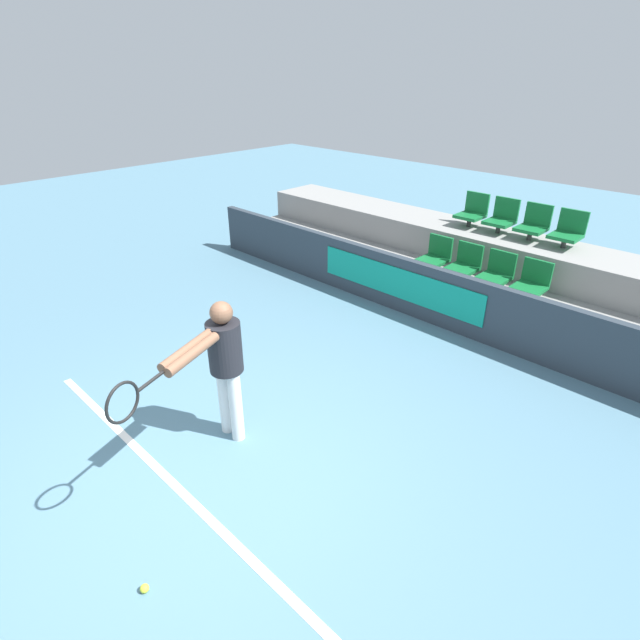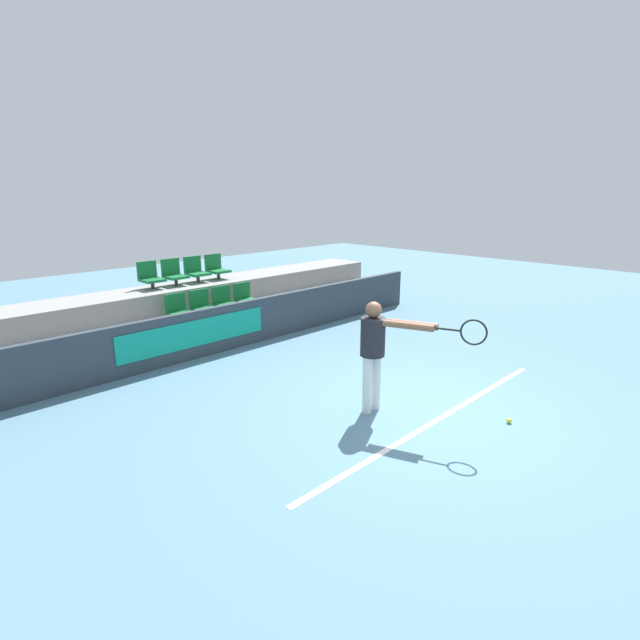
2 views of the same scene
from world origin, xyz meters
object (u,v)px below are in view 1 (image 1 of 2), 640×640
(tennis_player, at_px, (221,361))
(tennis_ball, at_px, (145,588))
(stadium_chair_1, at_px, (465,264))
(stadium_chair_4, at_px, (473,211))
(stadium_chair_6, at_px, (534,224))
(stadium_chair_7, at_px, (568,231))
(stadium_chair_3, at_px, (532,282))
(stadium_chair_0, at_px, (436,255))
(stadium_chair_2, at_px, (497,273))
(stadium_chair_5, at_px, (502,217))

(tennis_player, distance_m, tennis_ball, 1.92)
(stadium_chair_1, height_order, tennis_ball, stadium_chair_1)
(stadium_chair_4, relative_size, stadium_chair_6, 1.00)
(stadium_chair_6, bearing_deg, tennis_player, -96.61)
(stadium_chair_4, xyz_separation_m, stadium_chair_7, (1.54, 0.00, 0.00))
(stadium_chair_3, bearing_deg, stadium_chair_6, 116.73)
(stadium_chair_0, distance_m, stadium_chair_6, 1.53)
(stadium_chair_0, distance_m, stadium_chair_2, 1.02)
(stadium_chair_2, xyz_separation_m, stadium_chair_6, (0.00, 1.02, 0.50))
(stadium_chair_7, bearing_deg, stadium_chair_6, 180.00)
(stadium_chair_7, bearing_deg, stadium_chair_3, -90.00)
(stadium_chair_0, bearing_deg, tennis_ball, -77.22)
(stadium_chair_6, height_order, tennis_ball, stadium_chair_6)
(stadium_chair_1, xyz_separation_m, stadium_chair_2, (0.51, 0.00, 0.00))
(stadium_chair_0, height_order, stadium_chair_7, stadium_chair_7)
(stadium_chair_3, xyz_separation_m, stadium_chair_5, (-1.02, 1.02, 0.50))
(stadium_chair_3, height_order, tennis_player, tennis_player)
(stadium_chair_3, height_order, stadium_chair_4, stadium_chair_4)
(stadium_chair_7, xyz_separation_m, tennis_ball, (-0.22, -6.80, -1.20))
(stadium_chair_3, distance_m, stadium_chair_7, 1.13)
(stadium_chair_4, bearing_deg, stadium_chair_7, 0.00)
(stadium_chair_6, bearing_deg, tennis_ball, -87.58)
(stadium_chair_1, xyz_separation_m, tennis_ball, (0.80, -5.79, -0.70))
(stadium_chair_4, distance_m, stadium_chair_6, 1.02)
(stadium_chair_6, distance_m, tennis_ball, 6.92)
(stadium_chair_5, xyz_separation_m, stadium_chair_6, (0.51, 0.00, 0.00))
(tennis_player, bearing_deg, stadium_chair_2, 62.14)
(stadium_chair_3, distance_m, tennis_player, 4.50)
(stadium_chair_3, relative_size, stadium_chair_7, 1.00)
(stadium_chair_4, xyz_separation_m, tennis_player, (0.40, -5.37, -0.30))
(stadium_chair_2, relative_size, stadium_chair_5, 1.00)
(stadium_chair_4, relative_size, stadium_chair_5, 1.00)
(stadium_chair_3, relative_size, stadium_chair_5, 1.00)
(tennis_player, bearing_deg, stadium_chair_4, 74.55)
(stadium_chair_4, height_order, stadium_chair_7, same)
(stadium_chair_3, xyz_separation_m, stadium_chair_6, (-0.51, 1.02, 0.50))
(stadium_chair_0, bearing_deg, stadium_chair_4, 90.00)
(stadium_chair_0, bearing_deg, stadium_chair_5, 63.27)
(stadium_chair_1, relative_size, tennis_ball, 7.98)
(tennis_ball, bearing_deg, stadium_chair_1, 97.87)
(stadium_chair_4, bearing_deg, stadium_chair_2, -44.79)
(stadium_chair_0, height_order, stadium_chair_3, same)
(tennis_ball, bearing_deg, tennis_player, 122.44)
(stadium_chair_6, relative_size, stadium_chair_7, 1.00)
(stadium_chair_0, xyz_separation_m, stadium_chair_2, (1.02, 0.00, 0.00))
(stadium_chair_7, distance_m, tennis_player, 5.50)
(stadium_chair_1, relative_size, stadium_chair_5, 1.00)
(stadium_chair_0, distance_m, tennis_ball, 5.98)
(stadium_chair_5, bearing_deg, stadium_chair_6, 0.00)
(stadium_chair_3, bearing_deg, stadium_chair_2, 180.00)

